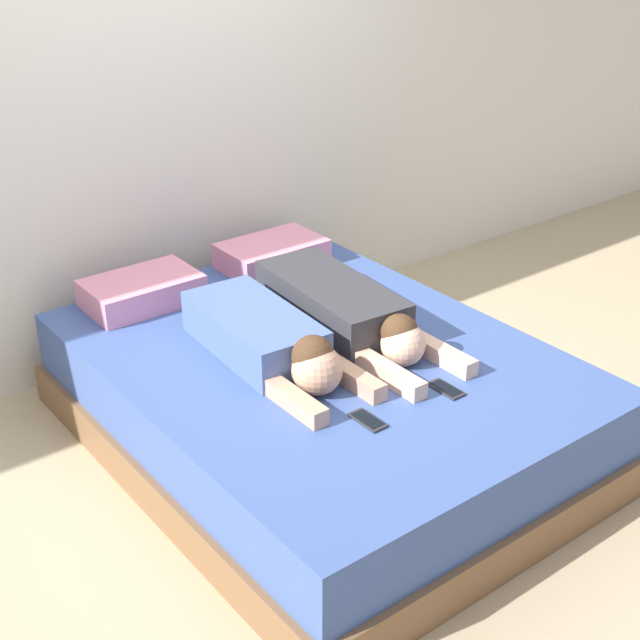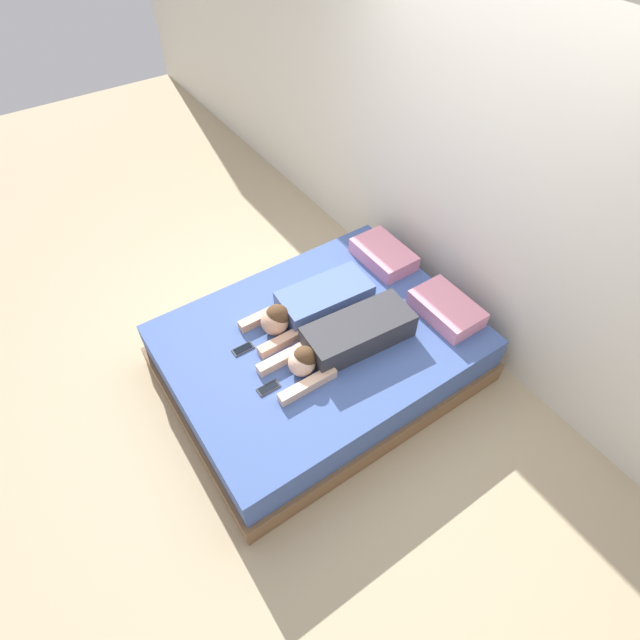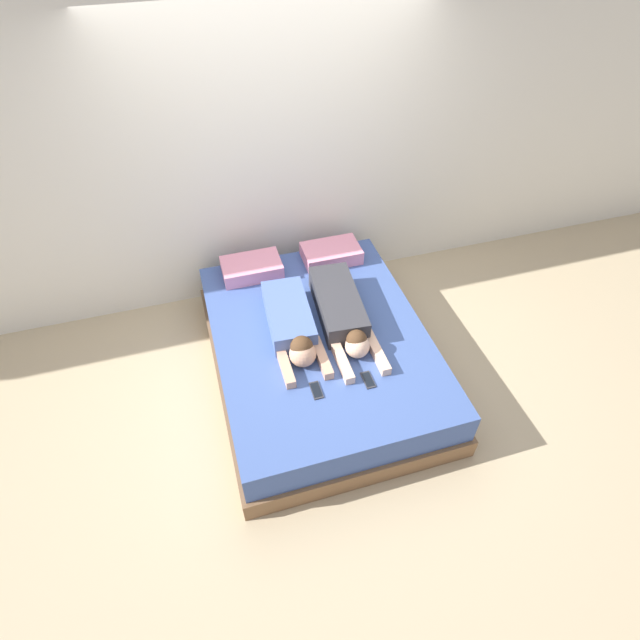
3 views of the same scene
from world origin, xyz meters
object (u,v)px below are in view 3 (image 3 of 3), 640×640
bed (320,353)px  person_left (292,325)px  pillow_head_right (331,253)px  person_right (342,313)px  pillow_head_left (252,268)px  cell_phone_right (368,380)px  cell_phone_left (316,390)px

bed → person_left: 0.39m
pillow_head_right → person_left: bearing=-125.0°
person_right → person_left: bearing=-177.1°
pillow_head_left → pillow_head_right: size_ratio=1.00×
person_right → cell_phone_right: bearing=-90.6°
pillow_head_left → cell_phone_right: size_ratio=3.38×
bed → pillow_head_left: 1.00m
bed → cell_phone_right: bearing=-70.0°
person_left → person_right: 0.41m
person_right → cell_phone_right: size_ratio=7.38×
pillow_head_right → person_right: 0.82m
person_right → pillow_head_right: bearing=78.5°
bed → cell_phone_right: cell_phone_right is taller
pillow_head_right → cell_phone_left: 1.51m
bed → cell_phone_left: bearing=-109.3°
bed → person_left: person_left is taller
pillow_head_right → cell_phone_left: bearing=-111.5°
bed → pillow_head_right: pillow_head_right is taller
pillow_head_left → person_left: (0.16, -0.82, 0.03)m
person_right → cell_phone_left: 0.73m
bed → pillow_head_left: size_ratio=4.27×
pillow_head_right → person_left: 1.00m
pillow_head_left → person_right: (0.57, -0.80, 0.03)m
pillow_head_left → cell_phone_left: pillow_head_left is taller
cell_phone_right → bed: bearing=110.0°
pillow_head_right → person_right: bearing=-101.5°
bed → cell_phone_right: 0.63m
cell_phone_left → cell_phone_right: bearing=-2.6°
bed → cell_phone_left: cell_phone_left is taller
pillow_head_right → cell_phone_right: 1.44m
person_left → person_right: size_ratio=0.88×
cell_phone_left → cell_phone_right: same height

